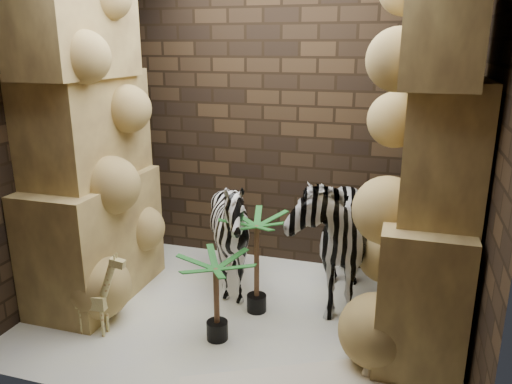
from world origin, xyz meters
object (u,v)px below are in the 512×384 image
(zebra_right, at_px, (330,221))
(giraffe_toy, at_px, (91,292))
(palm_front, at_px, (257,264))
(palm_back, at_px, (216,299))
(zebra_left, at_px, (231,240))

(zebra_right, relative_size, giraffe_toy, 2.09)
(palm_front, distance_m, palm_back, 0.54)
(palm_back, bearing_deg, giraffe_toy, -167.94)
(zebra_right, xyz_separation_m, zebra_left, (-0.86, -0.13, -0.22))
(zebra_left, distance_m, palm_front, 0.41)
(palm_front, bearing_deg, zebra_left, 142.51)
(zebra_right, bearing_deg, palm_back, -138.04)
(zebra_left, xyz_separation_m, giraffe_toy, (-0.84, -0.95, -0.17))
(zebra_left, height_order, palm_front, zebra_left)
(palm_front, height_order, palm_back, palm_front)
(zebra_right, bearing_deg, palm_front, -154.32)
(zebra_right, distance_m, palm_front, 0.74)
(zebra_right, relative_size, palm_front, 1.71)
(zebra_right, height_order, zebra_left, zebra_right)
(zebra_right, relative_size, palm_back, 2.16)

